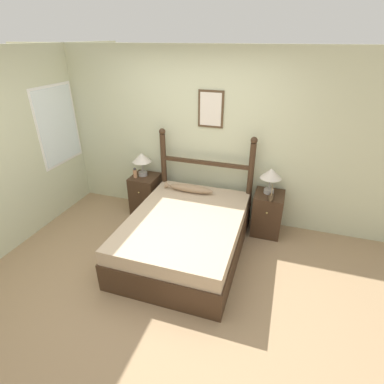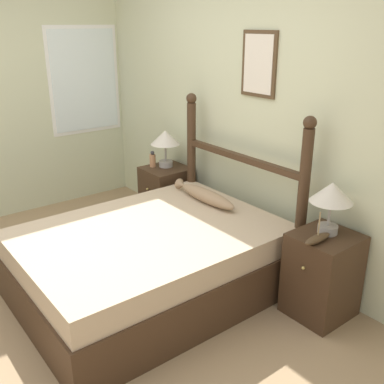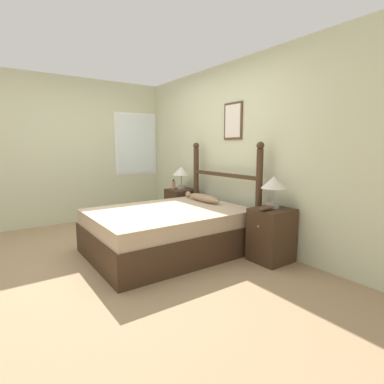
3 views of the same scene
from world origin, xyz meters
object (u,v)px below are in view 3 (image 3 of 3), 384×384
Objects in this scene: table_lamp_left at (181,172)px; model_boat at (266,208)px; nightstand_right at (271,235)px; bed at (168,231)px; nightstand_left at (181,207)px; bottle at (173,184)px; table_lamp_right at (274,184)px; fish_pillow at (203,198)px.

model_boat is (2.03, -0.17, -0.25)m from table_lamp_left.
table_lamp_left reaches higher than nightstand_right.
nightstand_left reaches higher than bed.
model_boat is at bearing -1.57° from bottle.
nightstand_left is at bearing -36.02° from table_lamp_left.
model_boat reaches higher than nightstand_left.
model_boat is at bearing -4.71° from table_lamp_left.
table_lamp_right is 0.31m from model_boat.
nightstand_right is 1.68× the size of table_lamp_left.
nightstand_right is 1.21m from fish_pillow.
nightstand_left is at bearing 139.62° from bed.
bed is 3.06× the size of nightstand_right.
table_lamp_left is at bearing 175.29° from model_boat.
table_lamp_right is at bearing 123.14° from nightstand_right.
bed is 11.71× the size of bottle.
fish_pillow is (-1.16, -0.15, 0.30)m from nightstand_right.
bottle reaches higher than nightstand_right.
nightstand_right is 0.38m from model_boat.
table_lamp_right is 1.19m from fish_pillow.
nightstand_left is 0.87m from fish_pillow.
table_lamp_left is 0.51× the size of fish_pillow.
bottle is (-2.09, -0.08, 0.39)m from nightstand_right.
nightstand_right is 2.12m from bottle.
nightstand_left is 3.83× the size of bottle.
nightstand_left is at bearing 175.97° from model_boat.
fish_pillow is at bearing 104.31° from bed.
model_boat reaches higher than bottle.
table_lamp_right reaches higher than model_boat.
table_lamp_left is (-1.02, 0.86, 0.64)m from bed.
table_lamp_left is at bearing 143.98° from nightstand_left.
model_boat reaches higher than nightstand_right.
nightstand_right is at bearing -0.77° from table_lamp_left.
bottle is at bearing 145.56° from bed.
table_lamp_left is 0.91m from fish_pillow.
table_lamp_right reaches higher than fish_pillow.
bottle reaches higher than nightstand_left.
table_lamp_left is at bearing 168.50° from fish_pillow.
nightstand_right is 2.52× the size of model_boat.
table_lamp_left reaches higher than nightstand_left.
table_lamp_right is at bearing 8.87° from fish_pillow.
model_boat reaches higher than bed.
nightstand_right is at bearing 0.00° from nightstand_left.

